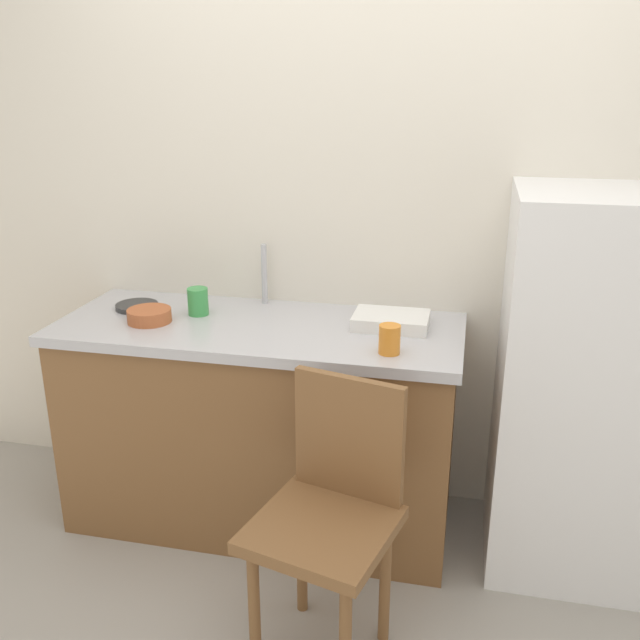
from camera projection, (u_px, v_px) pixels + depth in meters
back_wall at (378, 216)px, 2.76m from camera, size 4.80×0.10×2.43m
cabinet_base at (262, 428)px, 2.79m from camera, size 1.50×0.60×0.81m
countertop at (259, 328)px, 2.65m from camera, size 1.54×0.64×0.04m
faucet at (264, 274)px, 2.84m from camera, size 0.02×0.02×0.25m
refrigerator at (588, 388)px, 2.46m from camera, size 0.62×0.57×1.39m
chair at (331, 510)px, 2.09m from camera, size 0.49×0.49×0.89m
dish_tray at (391, 320)px, 2.60m from camera, size 0.28×0.20×0.05m
terracotta_bowl at (149, 316)px, 2.65m from camera, size 0.17×0.17×0.05m
hotplate at (137, 306)px, 2.81m from camera, size 0.17×0.17×0.02m
cup_orange at (390, 339)px, 2.34m from camera, size 0.07×0.07×0.10m
cup_green at (198, 301)px, 2.72m from camera, size 0.08×0.08×0.11m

